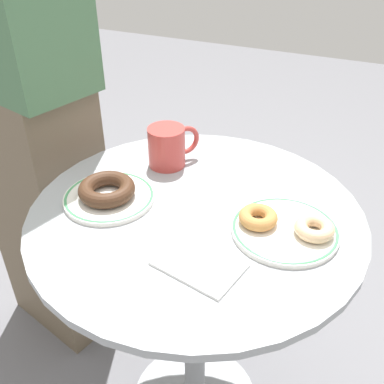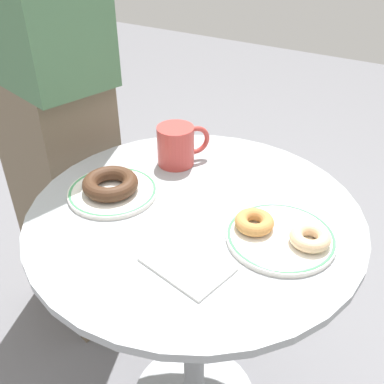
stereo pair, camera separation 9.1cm
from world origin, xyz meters
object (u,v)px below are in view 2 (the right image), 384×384
Objects in this scene: donut_chocolate at (110,184)px; person_figure at (46,91)px; donut_old_fashioned at (254,222)px; plate_left at (113,191)px; plate_right at (281,237)px; cafe_table at (195,286)px; paper_napkin at (187,264)px; coffee_mug at (177,145)px; donut_glazed at (310,238)px.

donut_chocolate is 0.07× the size of person_figure.
plate_left is at bearing -173.10° from donut_old_fashioned.
person_figure reaches higher than plate_left.
plate_right is at bearing 6.58° from donut_old_fashioned.
person_figure is at bearing 153.76° from plate_left.
cafe_table is 0.27m from paper_napkin.
plate_left is 0.20m from coffee_mug.
donut_old_fashioned is at bearing 66.97° from paper_napkin.
coffee_mug is at bearing 75.02° from donut_chocolate.
plate_left is (-0.18, -0.04, 0.22)m from cafe_table.
donut_old_fashioned is at bearing -173.42° from plate_right.
cafe_table is 0.28m from donut_old_fashioned.
cafe_table is at bearing -177.53° from donut_glazed.
plate_left is 1.67× the size of coffee_mug.
paper_napkin is 0.69m from person_figure.
cafe_table is at bearing 179.96° from donut_old_fashioned.
coffee_mug is 0.07× the size of person_figure.
donut_glazed is 0.11m from donut_old_fashioned.
plate_left reaches higher than cafe_table.
person_figure reaches higher than donut_glazed.
donut_chocolate is 0.28m from paper_napkin.
paper_napkin is (-0.17, -0.16, -0.02)m from donut_glazed.
coffee_mug is (-0.21, 0.29, 0.05)m from paper_napkin.
donut_chocolate reaches higher than donut_old_fashioned.
plate_right is 0.06m from donut_old_fashioned.
paper_napkin is (-0.06, -0.14, -0.02)m from donut_old_fashioned.
plate_right is 0.76m from person_figure.
paper_napkin is at bearing -137.19° from donut_glazed.
person_figure is at bearing 165.50° from cafe_table.
paper_napkin is at bearing -54.75° from coffee_mug.
paper_napkin is (0.25, -0.11, -0.00)m from plate_left.
donut_glazed is (0.05, 0.00, 0.02)m from plate_right.
cafe_table is 3.66× the size of plate_left.
cafe_table is 9.39× the size of donut_glazed.
plate_right is at bearing -10.52° from person_figure.
cafe_table is at bearing -14.50° from person_figure.
cafe_table is 0.31m from donut_chocolate.
donut_chocolate reaches higher than plate_right.
coffee_mug reaches higher than paper_napkin.
plate_right reaches higher than cafe_table.
plate_left is 0.32m from donut_old_fashioned.
cafe_table is 0.29m from plate_right.
donut_chocolate is at bearing 158.06° from paper_napkin.
plate_left is 0.28m from paper_napkin.
person_figure reaches higher than plate_right.
plate_right is 0.13× the size of person_figure.
plate_left is 1.61× the size of donut_chocolate.
coffee_mug is at bearing 0.53° from person_figure.
coffee_mug reaches higher than donut_glazed.
paper_napkin reaches higher than cafe_table.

